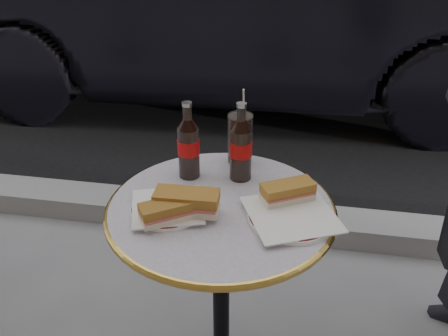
% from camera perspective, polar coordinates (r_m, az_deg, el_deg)
% --- Properties ---
extents(asphalt_road, '(40.00, 8.00, 0.00)m').
position_cam_1_polar(asphalt_road, '(6.27, 8.16, 15.82)').
color(asphalt_road, black).
rests_on(asphalt_road, ground).
extents(curb, '(40.00, 0.20, 0.12)m').
position_cam_1_polar(curb, '(2.46, 3.44, -5.89)').
color(curb, gray).
rests_on(curb, ground).
extents(bistro_table, '(0.62, 0.62, 0.73)m').
position_cam_1_polar(bistro_table, '(1.58, -0.33, -15.39)').
color(bistro_table, '#BAB2C4').
rests_on(bistro_table, ground).
extents(plate_left, '(0.22, 0.22, 0.01)m').
position_cam_1_polar(plate_left, '(1.33, -6.47, -4.66)').
color(plate_left, white).
rests_on(plate_left, bistro_table).
extents(plate_right, '(0.28, 0.28, 0.01)m').
position_cam_1_polar(plate_right, '(1.30, 7.69, -5.56)').
color(plate_right, white).
rests_on(plate_right, bistro_table).
extents(sandwich_left_a, '(0.15, 0.13, 0.05)m').
position_cam_1_polar(sandwich_left_a, '(1.26, -6.43, -5.04)').
color(sandwich_left_a, '#936125').
rests_on(sandwich_left_a, plate_left).
extents(sandwich_left_b, '(0.17, 0.08, 0.06)m').
position_cam_1_polar(sandwich_left_b, '(1.28, -4.28, -4.01)').
color(sandwich_left_b, '#9E6728').
rests_on(sandwich_left_b, plate_left).
extents(sandwich_right, '(0.16, 0.13, 0.05)m').
position_cam_1_polar(sandwich_right, '(1.34, 7.28, -2.81)').
color(sandwich_right, '#A26D29').
rests_on(sandwich_right, plate_right).
extents(cola_bottle_left, '(0.08, 0.08, 0.23)m').
position_cam_1_polar(cola_bottle_left, '(1.42, -4.10, 3.19)').
color(cola_bottle_left, black).
rests_on(cola_bottle_left, bistro_table).
extents(cola_bottle_right, '(0.07, 0.07, 0.24)m').
position_cam_1_polar(cola_bottle_right, '(1.41, 1.94, 3.01)').
color(cola_bottle_right, black).
rests_on(cola_bottle_right, bistro_table).
extents(cola_glass, '(0.10, 0.10, 0.16)m').
position_cam_1_polar(cola_glass, '(1.52, 1.84, 3.41)').
color(cola_glass, black).
rests_on(cola_glass, bistro_table).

